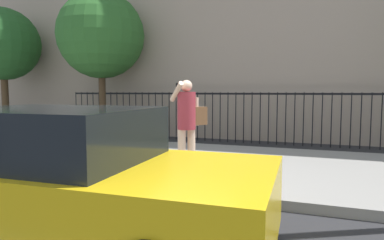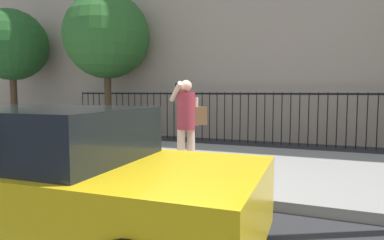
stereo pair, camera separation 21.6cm
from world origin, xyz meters
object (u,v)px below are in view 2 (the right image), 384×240
(taxi_yellow, at_px, (57,179))
(street_bench, at_px, (124,126))
(pedestrian_on_phone, at_px, (187,118))
(street_tree_far, at_px, (107,36))
(street_tree_mid, at_px, (12,45))

(taxi_yellow, distance_m, street_bench, 6.10)
(pedestrian_on_phone, bearing_deg, taxi_yellow, -93.78)
(pedestrian_on_phone, distance_m, street_tree_far, 6.67)
(street_tree_far, bearing_deg, street_tree_mid, -175.70)
(street_bench, bearing_deg, street_tree_far, 135.90)
(street_bench, bearing_deg, pedestrian_on_phone, -38.90)
(taxi_yellow, bearing_deg, pedestrian_on_phone, 86.22)
(pedestrian_on_phone, height_order, street_tree_far, street_tree_far)
(taxi_yellow, bearing_deg, street_bench, 116.44)
(street_tree_mid, relative_size, street_tree_far, 0.95)
(pedestrian_on_phone, bearing_deg, street_tree_mid, 156.85)
(pedestrian_on_phone, height_order, street_bench, pedestrian_on_phone)
(taxi_yellow, xyz_separation_m, street_tree_mid, (-8.62, 6.88, 2.67))
(pedestrian_on_phone, distance_m, street_tree_mid, 9.86)
(pedestrian_on_phone, distance_m, street_bench, 3.78)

